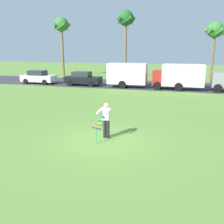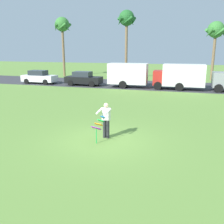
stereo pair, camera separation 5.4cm
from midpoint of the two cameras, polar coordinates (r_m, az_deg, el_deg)
ground_plane at (r=12.03m, az=-1.61°, el=-6.38°), size 120.00×120.00×0.00m
road_strip at (r=30.10m, az=9.59°, el=5.99°), size 120.00×8.00×0.01m
person_kite_flyer at (r=12.03m, az=-1.26°, el=-1.61°), size 0.63×0.72×1.73m
kite_held at (r=11.50m, az=-2.93°, el=-3.04°), size 0.57×0.72×1.20m
parked_car_white at (r=32.40m, az=-16.10°, el=7.58°), size 4.23×1.89×1.60m
parked_car_black at (r=29.69m, az=-6.42°, el=7.49°), size 4.22×1.88×1.60m
parked_truck_red_cab at (r=27.85m, az=5.35°, el=8.39°), size 6.76×2.28×2.62m
parked_truck_grey_van at (r=27.34m, az=17.70°, el=7.67°), size 6.72×2.16×2.62m
palm_tree_left_near at (r=40.09m, az=-11.14°, el=18.35°), size 2.58×2.71×8.69m
palm_tree_right_near at (r=36.43m, az=3.37°, el=19.81°), size 2.58×2.71×9.24m
palm_tree_centre_far at (r=36.61m, az=22.46°, el=16.40°), size 2.58×2.71×7.60m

